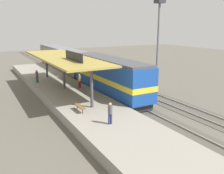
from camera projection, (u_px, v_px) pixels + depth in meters
ground_plane at (113, 89)px, 33.10m from camera, size 120.00×120.00×0.00m
track_near at (99, 91)px, 32.16m from camera, size 3.20×110.00×0.16m
track_far at (129, 87)px, 34.31m from camera, size 3.20×110.00×0.16m
platform at (65, 92)px, 29.91m from camera, size 6.00×44.00×0.90m
station_canopy at (63, 58)px, 28.84m from camera, size 5.20×18.00×4.70m
platform_bench at (80, 106)px, 21.79m from camera, size 0.44×1.70×0.50m
locomotive at (109, 77)px, 29.22m from camera, size 2.93×14.43×4.44m
passenger_carriage_single at (62, 59)px, 44.56m from camera, size 2.90×20.00×4.24m
light_mast at (159, 24)px, 32.19m from camera, size 1.10×1.10×11.70m
person_waiting at (79, 80)px, 29.80m from camera, size 0.34×0.34×1.71m
person_walking at (110, 112)px, 18.84m from camera, size 0.34×0.34×1.71m
person_boarding at (37, 76)px, 32.64m from camera, size 0.34×0.34×1.71m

